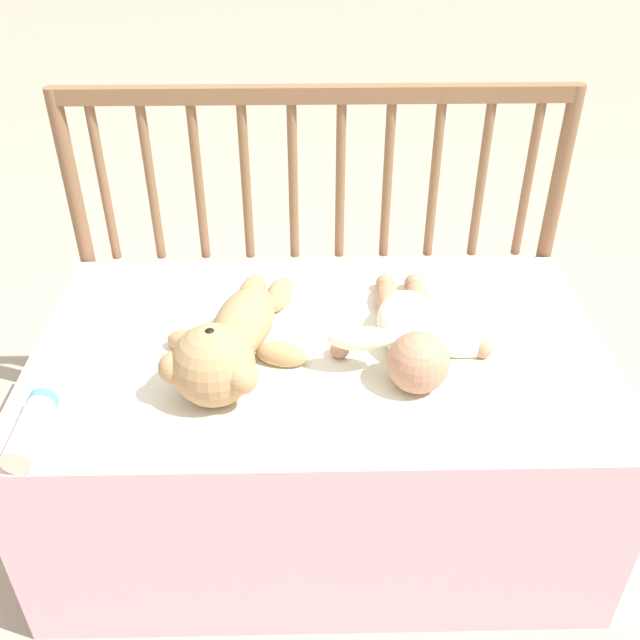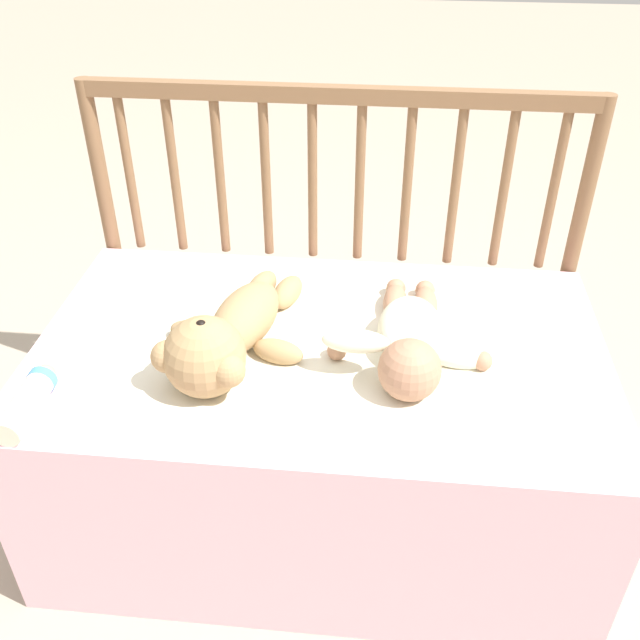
{
  "view_description": "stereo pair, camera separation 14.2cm",
  "coord_description": "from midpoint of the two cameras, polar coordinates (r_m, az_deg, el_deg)",
  "views": [
    {
      "loc": [
        -0.02,
        -1.16,
        1.35
      ],
      "look_at": [
        0.0,
        0.0,
        0.53
      ],
      "focal_mm": 40.0,
      "sensor_mm": 36.0,
      "label": 1
    },
    {
      "loc": [
        0.12,
        -1.16,
        1.35
      ],
      "look_at": [
        0.0,
        0.0,
        0.53
      ],
      "focal_mm": 40.0,
      "sensor_mm": 36.0,
      "label": 2
    }
  ],
  "objects": [
    {
      "name": "ground_plane",
      "position": [
        1.78,
        -2.36,
        -14.33
      ],
      "size": [
        12.0,
        12.0,
        0.0
      ],
      "primitive_type": "plane",
      "color": "tan"
    },
    {
      "name": "crib_mattress",
      "position": [
        1.61,
        -2.56,
        -8.83
      ],
      "size": [
        1.16,
        0.69,
        0.47
      ],
      "color": "#EDB7C6",
      "rests_on": "ground_plane"
    },
    {
      "name": "crib_rail",
      "position": [
        1.69,
        -2.69,
        9.47
      ],
      "size": [
        1.16,
        0.04,
        0.89
      ],
      "color": "brown",
      "rests_on": "ground_plane"
    },
    {
      "name": "blanket",
      "position": [
        1.46,
        -2.62,
        -1.76
      ],
      "size": [
        0.88,
        0.56,
        0.01
      ],
      "color": "silver",
      "rests_on": "crib_mattress"
    },
    {
      "name": "teddy_bear",
      "position": [
        1.38,
        -10.18,
        -1.87
      ],
      "size": [
        0.29,
        0.46,
        0.16
      ],
      "color": "tan",
      "rests_on": "crib_mattress"
    },
    {
      "name": "baby",
      "position": [
        1.41,
        4.44,
        -1.04
      ],
      "size": [
        0.33,
        0.41,
        0.12
      ],
      "color": "#EAEACC",
      "rests_on": "crib_mattress"
    },
    {
      "name": "baby_bottle",
      "position": [
        1.36,
        -24.83,
        -7.71
      ],
      "size": [
        0.05,
        0.19,
        0.05
      ],
      "color": "#F4E5CC",
      "rests_on": "crib_mattress"
    }
  ]
}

